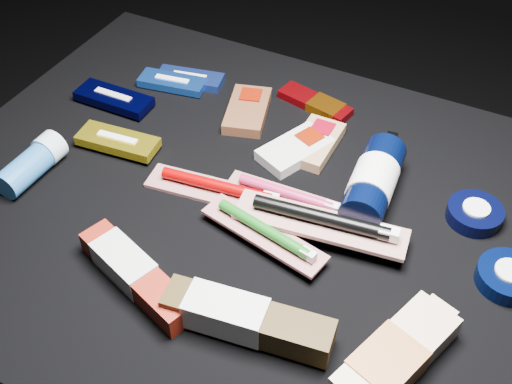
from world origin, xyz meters
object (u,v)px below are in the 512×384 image
at_px(bodywash_bottle, 394,358).
at_px(deodorant_stick, 32,164).
at_px(toothpaste_carton_red, 132,271).
at_px(lotion_bottle, 374,181).

distance_m(bodywash_bottle, deodorant_stick, 0.61).
relative_size(deodorant_stick, toothpaste_carton_red, 0.59).
xyz_separation_m(lotion_bottle, toothpaste_carton_red, (-0.23, -0.29, -0.01)).
bearing_deg(bodywash_bottle, lotion_bottle, 133.88).
distance_m(lotion_bottle, deodorant_stick, 0.52).
bearing_deg(toothpaste_carton_red, deodorant_stick, 177.55).
relative_size(bodywash_bottle, toothpaste_carton_red, 0.95).
height_order(lotion_bottle, toothpaste_carton_red, lotion_bottle).
height_order(bodywash_bottle, deodorant_stick, deodorant_stick).
distance_m(deodorant_stick, toothpaste_carton_red, 0.27).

